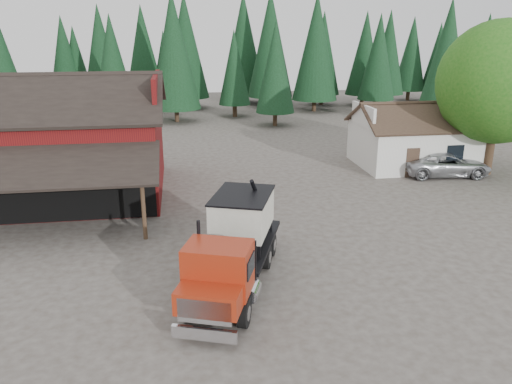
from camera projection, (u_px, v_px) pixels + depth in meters
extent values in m
plane|color=#474038|center=(270.00, 250.00, 22.52)|extent=(120.00, 120.00, 0.00)
cube|color=#621210|center=(57.00, 153.00, 29.54)|extent=(12.00, 10.00, 5.00)
cube|color=black|center=(39.00, 99.00, 26.11)|extent=(12.80, 5.53, 2.35)
cube|color=black|center=(59.00, 88.00, 30.81)|extent=(12.80, 5.53, 2.35)
cube|color=#621210|center=(157.00, 91.00, 29.33)|extent=(0.25, 7.00, 2.00)
cube|color=black|center=(23.00, 167.00, 23.06)|extent=(12.40, 3.53, 1.44)
cylinder|color=#382619|center=(144.00, 211.00, 23.25)|extent=(0.20, 0.20, 2.80)
cube|color=black|center=(36.00, 186.00, 24.95)|extent=(11.70, 0.08, 3.90)
cube|color=silver|center=(414.00, 145.00, 36.16)|extent=(8.00, 6.00, 3.00)
cube|color=#38281E|center=(427.00, 117.00, 34.05)|extent=(8.60, 3.42, 1.80)
cube|color=#38281E|center=(408.00, 111.00, 36.87)|extent=(8.60, 3.42, 1.80)
cube|color=silver|center=(363.00, 115.00, 34.88)|extent=(0.20, 4.20, 1.50)
cube|color=silver|center=(469.00, 113.00, 36.04)|extent=(0.20, 4.20, 1.50)
cube|color=#38281E|center=(412.00, 163.00, 33.26)|extent=(0.90, 0.06, 2.00)
cube|color=black|center=(455.00, 152.00, 33.51)|extent=(1.20, 0.06, 1.00)
cylinder|color=#382619|center=(489.00, 151.00, 33.89)|extent=(0.60, 0.60, 3.20)
sphere|color=#1A5914|center=(500.00, 82.00, 32.47)|extent=(8.00, 8.00, 8.00)
sphere|color=#1A5914|center=(473.00, 100.00, 33.41)|extent=(4.40, 4.40, 4.40)
cylinder|color=#382619|center=(275.00, 118.00, 51.33)|extent=(0.44, 0.44, 1.60)
cone|color=black|center=(276.00, 67.00, 49.75)|extent=(3.96, 3.96, 9.00)
cylinder|color=#382619|center=(439.00, 121.00, 49.90)|extent=(0.44, 0.44, 1.60)
cone|color=black|center=(447.00, 58.00, 48.01)|extent=(4.84, 4.84, 11.00)
cylinder|color=#382619|center=(177.00, 114.00, 53.64)|extent=(0.44, 0.44, 1.60)
cone|color=black|center=(174.00, 51.00, 51.59)|extent=(5.28, 5.28, 12.00)
cylinder|color=black|center=(189.00, 307.00, 16.89)|extent=(0.64, 1.05, 1.00)
cylinder|color=black|center=(244.00, 313.00, 16.55)|extent=(0.64, 1.05, 1.00)
cylinder|color=black|center=(222.00, 253.00, 20.97)|extent=(0.64, 1.05, 1.00)
cylinder|color=black|center=(266.00, 257.00, 20.63)|extent=(0.64, 1.05, 1.00)
cylinder|color=black|center=(229.00, 241.00, 22.16)|extent=(0.64, 1.05, 1.00)
cylinder|color=black|center=(271.00, 245.00, 21.82)|extent=(0.64, 1.05, 1.00)
cube|color=black|center=(236.00, 262.00, 19.33)|extent=(3.57, 7.70, 0.36)
cube|color=silver|center=(204.00, 334.00, 15.41)|extent=(2.02, 0.86, 0.41)
cube|color=silver|center=(204.00, 312.00, 15.27)|extent=(1.66, 0.67, 0.82)
cube|color=maroon|center=(209.00, 299.00, 15.73)|extent=(2.32, 1.80, 0.77)
cube|color=maroon|center=(218.00, 268.00, 16.68)|extent=(2.57, 2.19, 1.68)
cube|color=black|center=(212.00, 270.00, 15.92)|extent=(1.82, 0.71, 0.82)
cylinder|color=black|center=(199.00, 242.00, 17.45)|extent=(0.16, 0.16, 1.64)
cube|color=black|center=(225.00, 258.00, 17.54)|extent=(2.13, 0.85, 1.45)
cube|color=black|center=(243.00, 243.00, 20.44)|extent=(3.96, 5.75, 0.15)
cube|color=beige|center=(242.00, 213.00, 20.02)|extent=(2.98, 3.53, 1.45)
cone|color=beige|center=(243.00, 234.00, 20.30)|extent=(2.56, 2.56, 0.64)
cube|color=black|center=(242.00, 195.00, 19.79)|extent=(3.09, 3.65, 0.07)
cylinder|color=black|center=(261.00, 205.00, 21.14)|extent=(1.28, 1.75, 2.78)
cube|color=maroon|center=(241.00, 218.00, 22.50)|extent=(0.76, 0.87, 0.41)
cylinder|color=silver|center=(253.00, 291.00, 17.38)|extent=(0.79, 1.03, 0.51)
imported|color=#B0B2B8|center=(446.00, 164.00, 33.69)|extent=(6.07, 3.31, 1.61)
cube|color=maroon|center=(218.00, 260.00, 20.80)|extent=(1.18, 1.30, 0.60)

